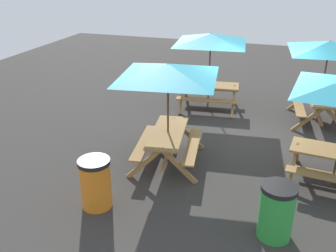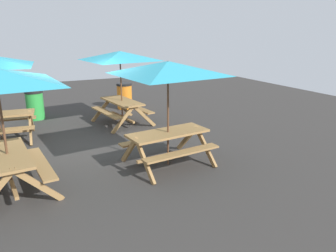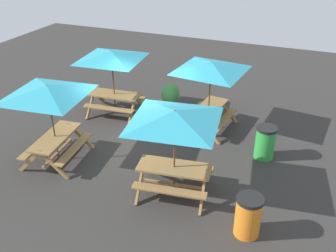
{
  "view_description": "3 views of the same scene",
  "coord_description": "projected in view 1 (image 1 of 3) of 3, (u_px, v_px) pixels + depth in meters",
  "views": [
    {
      "loc": [
        8.99,
        0.53,
        4.26
      ],
      "look_at": [
        1.85,
        -1.77,
        0.9
      ],
      "focal_mm": 40.0,
      "sensor_mm": 36.0,
      "label": 1
    },
    {
      "loc": [
        -7.93,
        1.38,
        2.92
      ],
      "look_at": [
        -1.77,
        -1.63,
        0.9
      ],
      "focal_mm": 35.0,
      "sensor_mm": 36.0,
      "label": 2
    },
    {
      "loc": [
        4.51,
        -8.83,
        6.04
      ],
      "look_at": [
        1.03,
        -0.14,
        0.9
      ],
      "focal_mm": 40.0,
      "sensor_mm": 36.0,
      "label": 3
    }
  ],
  "objects": [
    {
      "name": "trash_bin_orange",
      "position": [
        96.0,
        183.0,
        6.87
      ],
      "size": [
        0.59,
        0.59,
        0.98
      ],
      "color": "orange",
      "rests_on": "ground"
    },
    {
      "name": "picnic_table_3",
      "position": [
        329.0,
        53.0,
        9.89
      ],
      "size": [
        2.82,
        2.82,
        2.34
      ],
      "rotation": [
        0.0,
        0.0,
        0.09
      ],
      "color": "olive",
      "rests_on": "ground"
    },
    {
      "name": "ground_plane",
      "position": [
        255.0,
        138.0,
        9.7
      ],
      "size": [
        24.0,
        24.0,
        0.0
      ],
      "primitive_type": "plane",
      "color": "#33302D",
      "rests_on": "ground"
    },
    {
      "name": "trash_bin_green",
      "position": [
        276.0,
        211.0,
        6.1
      ],
      "size": [
        0.59,
        0.59,
        0.98
      ],
      "color": "green",
      "rests_on": "ground"
    },
    {
      "name": "picnic_table_0",
      "position": [
        168.0,
        78.0,
        7.77
      ],
      "size": [
        2.8,
        2.8,
        2.34
      ],
      "rotation": [
        0.0,
        0.0,
        0.14
      ],
      "color": "olive",
      "rests_on": "ground"
    },
    {
      "name": "picnic_table_2",
      "position": [
        211.0,
        44.0,
        10.88
      ],
      "size": [
        2.81,
        2.81,
        2.34
      ],
      "rotation": [
        0.0,
        0.0,
        1.68
      ],
      "color": "olive",
      "rests_on": "ground"
    }
  ]
}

